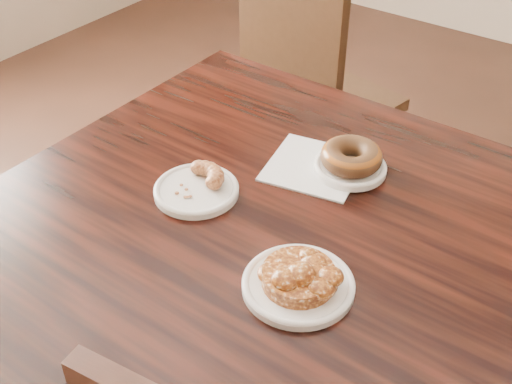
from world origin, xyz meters
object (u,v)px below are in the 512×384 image
Objects in this scene: chair_far at (324,103)px; glazed_donut at (351,156)px; cafe_table at (262,353)px; apple_fritter at (299,274)px; cruller_fragment at (196,182)px.

glazed_donut is at bearing 133.88° from chair_far.
apple_fritter is (0.14, -0.10, 0.41)m from cafe_table.
chair_far is at bearing 123.53° from glazed_donut.
cruller_fragment is (0.24, -0.88, 0.33)m from chair_far.
apple_fritter is 1.49× the size of cruller_fragment.
chair_far is at bearing 105.03° from cruller_fragment.
glazed_donut is 0.75× the size of apple_fritter.
apple_fritter is at bearing -17.66° from cruller_fragment.
apple_fritter reaches higher than cafe_table.
glazed_donut is 0.30m from cruller_fragment.
cafe_table is at bearing -104.23° from glazed_donut.
cafe_table is 1.09× the size of chair_far.
cafe_table is 8.19× the size of glazed_donut.
chair_far is 0.97m from cruller_fragment.
apple_fritter reaches higher than cruller_fragment.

